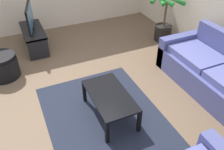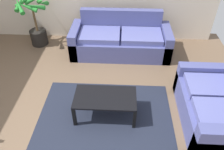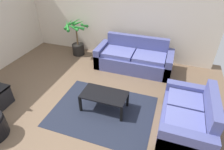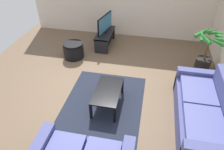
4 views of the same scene
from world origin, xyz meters
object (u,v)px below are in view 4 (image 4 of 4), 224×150
Objects in this scene: ottoman at (74,50)px; couch_main at (203,114)px; tv at (105,23)px; coffee_table at (108,92)px; tv_stand at (105,37)px; potted_palm at (206,53)px.

couch_main is at bearing 59.46° from ottoman.
tv is 2.76m from coffee_table.
tv is at bearing -137.75° from couch_main.
tv_stand is at bearing -165.78° from coffee_table.
tv is (0.00, 0.00, 0.45)m from tv_stand.
coffee_table is 2.83m from potted_palm.
couch_main reaches higher than coffee_table.
potted_palm is (-1.99, 0.27, 0.22)m from couch_main.
tv_stand is (-2.85, -2.59, -0.00)m from couch_main.
ottoman is at bearing -120.54° from couch_main.
ottoman reaches higher than coffee_table.
ottoman is at bearing -89.51° from potted_palm.
tv reaches higher than tv_stand.
tv reaches higher than couch_main.
coffee_table is at bearing 38.61° from ottoman.
tv_stand is 2.73m from coffee_table.
tv_stand is 0.45m from tv.
potted_palm is at bearing 172.35° from couch_main.
tv is (-2.85, -2.58, 0.44)m from couch_main.
tv_stand is 1.23× the size of tv.
couch_main is 3.76× the size of ottoman.
ottoman is (-1.96, -3.32, -0.08)m from couch_main.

